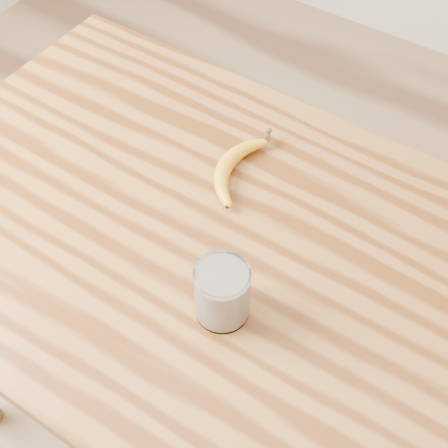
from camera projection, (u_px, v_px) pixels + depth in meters
The scene contains 4 objects.
room at pixel (196, 6), 0.73m from camera, with size 4.04×4.04×2.70m.
table at pixel (207, 276), 1.19m from camera, with size 1.20×0.80×0.90m.
smoothie_glass at pixel (222, 293), 0.95m from camera, with size 0.09×0.09×0.11m.
banana at pixel (225, 165), 1.17m from camera, with size 0.09×0.25×0.03m, color orange, non-canonical shape.
Camera 1 is at (0.39, -0.52, 1.77)m, focal length 50.00 mm.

